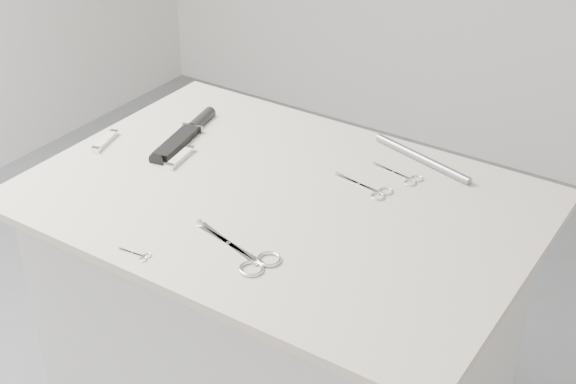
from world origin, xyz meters
The scene contains 10 objects.
plinth centered at (0.00, 0.00, 0.45)m, with size 0.90×0.60×0.90m, color silver.
display_board centered at (0.00, 0.00, 0.91)m, with size 1.00×0.70×0.02m, color beige.
large_shears centered at (0.07, -0.20, 0.92)m, with size 0.20×0.10×0.01m.
embroidery_scissors_a centered at (0.14, 0.12, 0.92)m, with size 0.13×0.06×0.00m.
embroidery_scissors_b centered at (0.18, 0.20, 0.92)m, with size 0.12×0.05×0.00m.
tiny_scissors centered at (-0.10, -0.31, 0.92)m, with size 0.07×0.03×0.00m.
sheathed_knife centered at (-0.32, 0.10, 0.93)m, with size 0.08×0.25×0.03m.
pocket_knife_a centered at (-0.45, -0.03, 0.93)m, with size 0.05×0.10×0.01m.
pocket_knife_b centered at (-0.26, 0.01, 0.93)m, with size 0.04×0.10×0.01m.
metal_rail centered at (0.18, 0.28, 0.93)m, with size 0.02×0.02×0.26m, color gray.
Camera 1 is at (0.76, -1.12, 1.76)m, focal length 50.00 mm.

